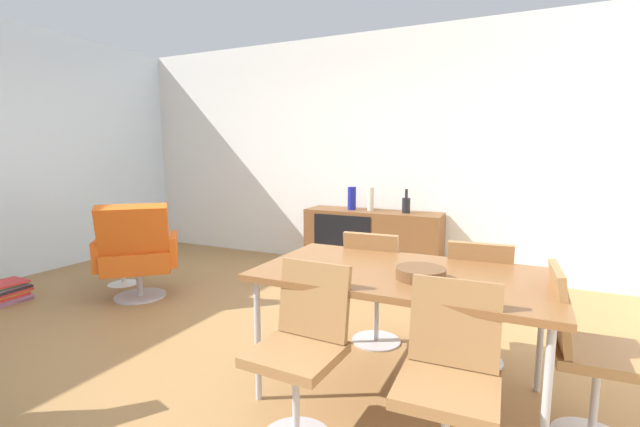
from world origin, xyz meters
TOP-DOWN VIEW (x-y plane):
  - ground_plane at (0.00, 0.00)m, footprint 8.32×8.32m
  - wall_back at (0.00, 2.60)m, footprint 6.80×0.12m
  - sideboard at (0.35, 2.30)m, footprint 1.60×0.45m
  - vase_cobalt at (0.32, 2.30)m, footprint 0.08×0.08m
  - vase_sculptural_dark at (0.74, 2.30)m, footprint 0.09×0.09m
  - vase_ceramic_small at (0.09, 2.30)m, footprint 0.10×0.10m
  - dining_table at (1.36, -0.15)m, footprint 1.60×0.90m
  - wooden_bowl_on_table at (1.47, -0.25)m, footprint 0.26×0.26m
  - dining_chair_front_left at (1.01, -0.71)m, footprint 0.42×0.44m
  - dining_chair_back_right at (1.71, 0.41)m, footprint 0.43×0.45m
  - dining_chair_back_left at (1.01, 0.41)m, footprint 0.42×0.44m
  - dining_chair_far_end at (2.24, -0.15)m, footprint 0.45×0.42m
  - dining_chair_front_right at (1.70, -0.71)m, footprint 0.41×0.44m
  - lounge_chair_red at (-1.34, 0.38)m, footprint 0.91×0.91m
  - side_table_round at (-1.89, 0.66)m, footprint 0.44×0.44m
  - fruit_bowl at (-1.89, 0.66)m, footprint 0.20×0.20m
  - magazine_stack at (-2.41, -0.23)m, footprint 0.33×0.39m

SIDE VIEW (x-z plane):
  - ground_plane at x=0.00m, z-range 0.00..0.00m
  - magazine_stack at x=-2.41m, z-range 0.00..0.19m
  - side_table_round at x=-1.89m, z-range 0.06..0.58m
  - sideboard at x=0.35m, z-range 0.08..0.80m
  - lounge_chair_red at x=-1.34m, z-range -0.01..0.94m
  - dining_chair_front_left at x=1.01m, z-range 0.04..0.90m
  - dining_chair_back_right at x=1.71m, z-range 0.04..0.90m
  - dining_chair_back_left at x=1.01m, z-range 0.04..0.90m
  - dining_chair_far_end at x=2.24m, z-range 0.04..0.90m
  - dining_chair_front_right at x=1.70m, z-range 0.04..0.90m
  - fruit_bowl at x=-1.89m, z-range 0.50..0.61m
  - dining_table at x=1.36m, z-range 0.33..1.07m
  - wooden_bowl_on_table at x=1.47m, z-range 0.74..0.80m
  - vase_sculptural_dark at x=0.74m, z-range 0.68..0.95m
  - vase_ceramic_small at x=0.09m, z-range 0.72..0.99m
  - vase_cobalt at x=0.32m, z-range 0.72..1.00m
  - wall_back at x=0.00m, z-range 0.00..2.80m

